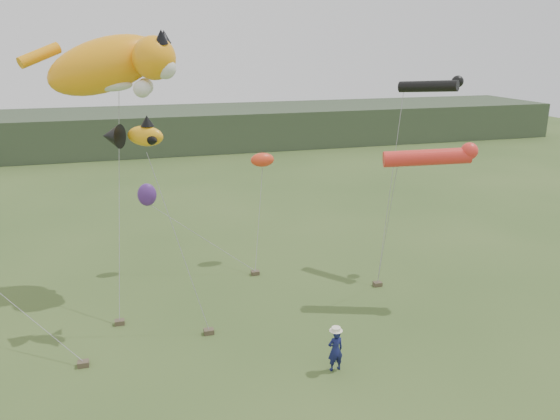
# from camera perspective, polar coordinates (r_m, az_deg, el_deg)

# --- Properties ---
(ground) EXTENTS (120.00, 120.00, 0.00)m
(ground) POSITION_cam_1_polar(r_m,az_deg,el_deg) (19.68, 0.32, -16.71)
(ground) COLOR #385123
(ground) RESTS_ON ground
(headland) EXTENTS (90.00, 13.00, 4.00)m
(headland) POSITION_cam_1_polar(r_m,az_deg,el_deg) (61.08, -14.64, 7.98)
(headland) COLOR #2D3D28
(headland) RESTS_ON ground
(festival_attendant) EXTENTS (0.61, 0.43, 1.57)m
(festival_attendant) POSITION_cam_1_polar(r_m,az_deg,el_deg) (19.55, 5.81, -14.35)
(festival_attendant) COLOR #14194D
(festival_attendant) RESTS_ON ground
(sandbag_anchors) EXTENTS (13.33, 6.39, 0.20)m
(sandbag_anchors) POSITION_cam_1_polar(r_m,az_deg,el_deg) (23.59, -6.38, -10.42)
(sandbag_anchors) COLOR brown
(sandbag_anchors) RESTS_ON ground
(cat_kite) EXTENTS (6.56, 3.50, 3.56)m
(cat_kite) POSITION_cam_1_polar(r_m,az_deg,el_deg) (25.13, -16.82, 14.36)
(cat_kite) COLOR #FE9B11
(cat_kite) RESTS_ON ground
(fish_kite) EXTENTS (2.51, 1.65, 1.21)m
(fish_kite) POSITION_cam_1_polar(r_m,az_deg,el_deg) (21.10, -15.11, 7.55)
(fish_kite) COLOR #F7A615
(fish_kite) RESTS_ON ground
(tube_kites) EXTENTS (5.41, 5.94, 3.53)m
(tube_kites) POSITION_cam_1_polar(r_m,az_deg,el_deg) (24.86, 15.81, 8.01)
(tube_kites) COLOR black
(tube_kites) RESTS_ON ground
(misc_kites) EXTENTS (6.88, 0.72, 2.29)m
(misc_kites) POSITION_cam_1_polar(r_m,az_deg,el_deg) (27.34, -7.82, 3.43)
(misc_kites) COLOR #F33F1E
(misc_kites) RESTS_ON ground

